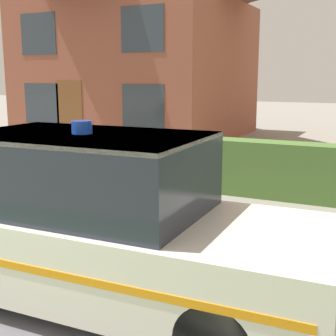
# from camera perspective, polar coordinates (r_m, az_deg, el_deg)

# --- Properties ---
(road_strip) EXTENTS (28.00, 5.27, 0.01)m
(road_strip) POSITION_cam_1_polar(r_m,az_deg,el_deg) (5.98, -8.22, -10.95)
(road_strip) COLOR #5B5B60
(road_strip) RESTS_ON ground
(garden_hedge) EXTENTS (8.53, 0.57, 1.05)m
(garden_hedge) POSITION_cam_1_polar(r_m,az_deg,el_deg) (9.05, 9.88, 0.05)
(garden_hedge) COLOR #4C7233
(garden_hedge) RESTS_ON ground
(police_car) EXTENTS (4.41, 1.80, 1.81)m
(police_car) POSITION_cam_1_polar(r_m,az_deg,el_deg) (4.70, -8.08, -6.78)
(police_car) COLOR black
(police_car) RESTS_ON road_strip
(house_left) EXTENTS (7.29, 7.12, 6.92)m
(house_left) POSITION_cam_1_polar(r_m,az_deg,el_deg) (17.82, -3.21, 15.34)
(house_left) COLOR #93513D
(house_left) RESTS_ON ground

